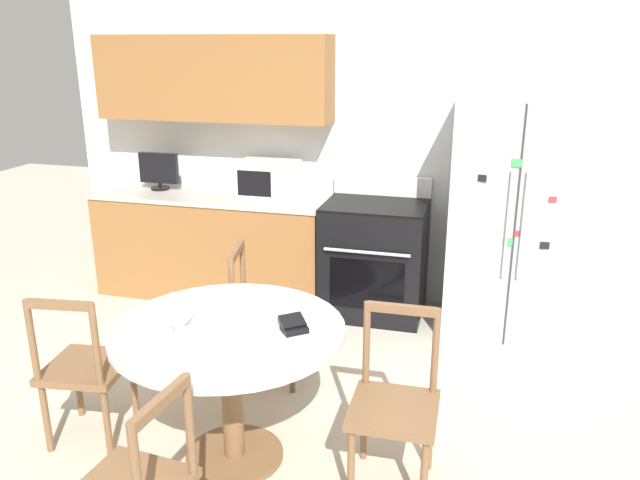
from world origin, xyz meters
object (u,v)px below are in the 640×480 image
Objects in this scene: refrigerator at (513,217)px; dining_chair_left at (84,369)px; countertop_tv at (159,170)px; dining_chair_right at (394,406)px; dining_chair_far at (264,317)px; candle_glass at (164,330)px; wallet at (293,325)px; microwave at (267,179)px; oven_range at (375,258)px.

refrigerator reaches higher than dining_chair_left.
refrigerator is at bearing -2.08° from countertop_tv.
dining_chair_right is (1.68, 0.08, 0.00)m from dining_chair_left.
dining_chair_left is 1.00× the size of dining_chair_far.
dining_chair_left is at bearing -50.00° from dining_chair_far.
dining_chair_far is 1.26m from dining_chair_right.
wallet is (0.58, 0.23, -0.01)m from candle_glass.
dining_chair_right is at bearing -56.33° from microwave.
candle_glass reaches higher than wallet.
countertop_tv reaches higher than candle_glass.
dining_chair_far reaches higher than wallet.
wallet is (-1.08, -1.97, -0.10)m from refrigerator.
microwave reaches higher than candle_glass.
countertop_tv reaches higher than wallet.
dining_chair_right is at bearing 39.56° from dining_chair_far.
refrigerator is 10.25× the size of wallet.
wallet is at bearing 18.97° from dining_chair_far.
wallet is (-0.52, 0.01, 0.36)m from dining_chair_right.
microwave is 2.59m from dining_chair_right.
dining_chair_far is 5.18× the size of wallet.
dining_chair_far is 0.97m from wallet.
oven_range is 2.00m from countertop_tv.
dining_chair_far is at bearing -112.09° from oven_range.
countertop_tv is at bearing -143.54° from dining_chair_far.
countertop_tv is at bearing 178.04° from oven_range.
refrigerator is 5.10× the size of countertop_tv.
dining_chair_right is at bearing -4.97° from dining_chair_left.
microwave is 2.34m from candle_glass.
microwave reaches higher than dining_chair_right.
dining_chair_right is 1.18m from candle_glass.
countertop_tv is 2.37m from dining_chair_left.
candle_glass is at bearing -158.35° from wallet.
dining_chair_far is at bearing -42.52° from countertop_tv.
candle_glass is (1.28, -2.31, -0.26)m from countertop_tv.
countertop_tv is at bearing 131.89° from wallet.
microwave is 2.28m from dining_chair_left.
refrigerator is 19.75× the size of candle_glass.
wallet is (1.16, 0.10, 0.36)m from dining_chair_left.
microwave is 1.39× the size of countertop_tv.
refrigerator is 1.98× the size of dining_chair_right.
refrigerator is at bearing 34.91° from dining_chair_left.
candle_glass is at bearing -18.22° from dining_chair_far.
refrigerator reaches higher than candle_glass.
wallet is at bearing -91.32° from oven_range.
microwave is 2.80× the size of wallet.
refrigerator reaches higher than oven_range.
dining_chair_left is at bearing -97.46° from microwave.
oven_range is 1.20× the size of dining_chair_right.
dining_chair_far is (1.41, -1.29, -0.64)m from countertop_tv.
microwave is at bearing 176.76° from refrigerator.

